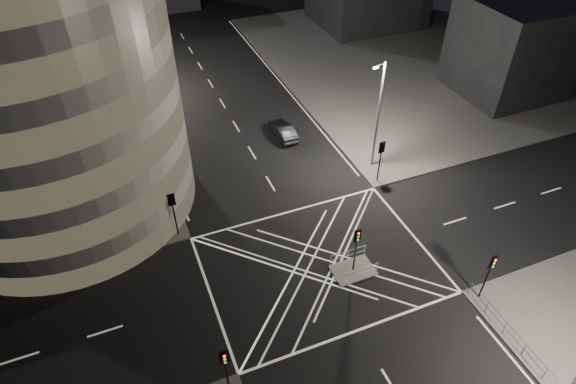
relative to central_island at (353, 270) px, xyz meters
name	(u,v)px	position (x,y,z in m)	size (l,w,h in m)	color
ground	(319,264)	(-2.00, 1.50, -0.07)	(120.00, 120.00, 0.00)	black
sidewalk_far_right	(434,53)	(27.00, 28.50, 0.00)	(42.00, 42.00, 0.15)	#4E4C49
central_island	(353,270)	(0.00, 0.00, 0.00)	(3.00, 2.00, 0.15)	slate
building_right_near	(511,47)	(28.00, 17.50, 5.08)	(10.00, 10.00, 10.00)	black
tree_a	(140,177)	(-12.50, 10.50, 4.56)	(4.96, 4.96, 7.35)	black
tree_b	(128,132)	(-12.50, 16.50, 4.84)	(4.94, 4.94, 7.62)	black
tree_c	(119,100)	(-12.50, 22.50, 4.62)	(3.94, 3.94, 6.82)	black
tree_d	(112,74)	(-12.50, 28.50, 4.50)	(4.47, 4.47, 7.00)	black
tree_e	(106,55)	(-12.50, 34.50, 3.93)	(4.03, 4.03, 6.18)	black
traffic_signal_fl	(173,207)	(-10.80, 8.30, 2.84)	(0.55, 0.22, 4.00)	black
traffic_signal_nl	(225,364)	(-10.80, -5.30, 2.84)	(0.55, 0.22, 4.00)	black
traffic_signal_fr	(381,154)	(6.80, 8.30, 2.84)	(0.55, 0.22, 4.00)	black
traffic_signal_nr	(490,269)	(6.80, -5.30, 2.84)	(0.55, 0.22, 4.00)	black
traffic_signal_island	(357,243)	(0.00, 0.00, 2.84)	(0.55, 0.22, 4.00)	black
street_lamp_left_near	(145,142)	(-11.44, 13.50, 5.47)	(1.25, 0.25, 10.00)	slate
street_lamp_left_far	(117,51)	(-11.44, 31.50, 5.47)	(1.25, 0.25, 10.00)	slate
street_lamp_right_far	(378,113)	(7.44, 10.50, 5.47)	(1.25, 0.25, 10.00)	slate
railing_near_right	(534,361)	(6.30, -10.65, 0.62)	(0.06, 11.70, 1.10)	slate
railing_island_south	(360,273)	(0.00, -0.90, 0.62)	(2.80, 0.06, 1.10)	slate
railing_island_north	(348,256)	(0.00, 0.90, 0.62)	(2.80, 0.06, 1.10)	slate
sedan	(283,131)	(1.71, 17.93, 0.64)	(1.52, 4.35, 1.43)	black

